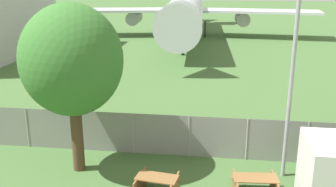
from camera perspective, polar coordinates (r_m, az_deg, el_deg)
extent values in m
cylinder|color=gray|center=(19.72, -19.71, -4.70)|extent=(0.07, 0.07, 1.93)
cylinder|color=gray|center=(18.71, -12.73, -5.26)|extent=(0.07, 0.07, 1.93)
cylinder|color=gray|center=(18.01, -5.06, -5.78)|extent=(0.07, 0.07, 1.93)
cylinder|color=gray|center=(17.65, 3.07, -6.22)|extent=(0.07, 0.07, 1.93)
cylinder|color=gray|center=(17.65, 11.39, -6.55)|extent=(0.07, 0.07, 1.93)
cylinder|color=gray|center=(18.02, 19.54, -6.73)|extent=(0.07, 0.07, 1.93)
cube|color=gray|center=(17.65, 3.07, -6.22)|extent=(56.00, 0.01, 1.93)
cylinder|color=silver|center=(50.12, 2.81, 12.39)|extent=(5.44, 32.90, 3.81)
cone|color=silver|center=(31.95, 1.56, 9.78)|extent=(3.99, 3.99, 3.81)
cube|color=silver|center=(52.30, 13.29, 11.54)|extent=(15.09, 5.88, 0.30)
cylinder|color=#939399|center=(52.47, 10.73, 10.60)|extent=(1.88, 3.51, 1.71)
cube|color=silver|center=(52.94, -7.43, 11.90)|extent=(15.34, 7.28, 0.30)
cylinder|color=#939399|center=(52.95, -4.93, 10.88)|extent=(1.88, 3.51, 1.71)
cylinder|color=#2D2D33|center=(39.93, 2.17, 7.02)|extent=(0.24, 0.24, 2.00)
cylinder|color=#2D2D33|center=(40.06, 2.16, 6.00)|extent=(0.33, 0.57, 0.56)
cylinder|color=#2D2D33|center=(52.03, 5.38, 9.29)|extent=(0.24, 0.24, 2.00)
cylinder|color=#2D2D33|center=(52.13, 5.36, 8.51)|extent=(0.33, 0.57, 0.56)
cylinder|color=#2D2D33|center=(52.18, 0.29, 9.39)|extent=(0.24, 0.24, 2.00)
cylinder|color=#2D2D33|center=(52.28, 0.29, 8.61)|extent=(0.33, 0.57, 0.56)
cube|color=brown|center=(14.77, -1.64, -12.08)|extent=(1.62, 0.97, 0.04)
cube|color=brown|center=(15.38, -0.99, -12.08)|extent=(1.55, 0.50, 0.04)
cube|color=brown|center=(15.14, -4.09, -12.94)|extent=(0.26, 1.39, 0.74)
cube|color=brown|center=(15.08, 12.59, -11.86)|extent=(1.70, 0.89, 0.04)
cube|color=brown|center=(15.71, 12.19, -11.84)|extent=(1.66, 0.42, 0.04)
cube|color=brown|center=(15.40, 15.22, -13.00)|extent=(0.18, 1.40, 0.74)
cube|color=brown|center=(15.16, 9.74, -13.13)|extent=(0.18, 1.40, 0.74)
cylinder|color=#4C3823|center=(16.70, -13.03, -6.05)|extent=(0.48, 0.48, 3.00)
ellipsoid|color=#38702D|center=(15.75, -13.81, 4.76)|extent=(4.02, 4.02, 4.42)
cylinder|color=#99999E|center=(15.59, 17.55, 2.65)|extent=(0.16, 0.16, 8.53)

